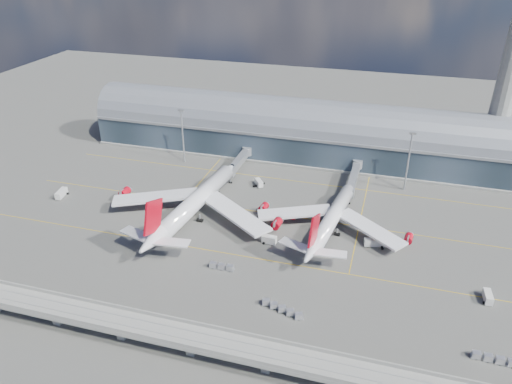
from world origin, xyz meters
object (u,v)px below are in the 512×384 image
(floodlight_mast_left, at_px, (183,135))
(service_truck_0, at_px, (61,193))
(airliner_left, at_px, (193,203))
(service_truck_2, at_px, (375,243))
(airliner_right, at_px, (332,219))
(cargo_train_1, at_px, (282,309))
(floodlight_mast_right, at_px, (408,160))
(cargo_train_2, at_px, (494,359))
(service_truck_3, at_px, (488,297))
(cargo_train_0, at_px, (222,267))
(service_truck_5, at_px, (259,183))
(service_truck_1, at_px, (269,240))
(service_truck_4, at_px, (335,208))

(floodlight_mast_left, distance_m, service_truck_0, 58.71)
(airliner_left, relative_size, service_truck_2, 9.08)
(airliner_right, xyz_separation_m, service_truck_0, (-109.86, -5.04, -3.42))
(airliner_right, bearing_deg, cargo_train_1, -90.88)
(floodlight_mast_right, height_order, cargo_train_2, floodlight_mast_right)
(service_truck_3, height_order, cargo_train_2, service_truck_3)
(floodlight_mast_right, bearing_deg, cargo_train_1, -109.59)
(floodlight_mast_right, distance_m, service_truck_2, 48.70)
(service_truck_2, relative_size, cargo_train_0, 0.94)
(floodlight_mast_left, distance_m, floodlight_mast_right, 100.00)
(service_truck_3, relative_size, cargo_train_1, 0.43)
(airliner_right, height_order, service_truck_0, airliner_right)
(service_truck_2, height_order, cargo_train_2, service_truck_2)
(floodlight_mast_left, distance_m, airliner_left, 52.83)
(floodlight_mast_left, height_order, cargo_train_2, floodlight_mast_left)
(floodlight_mast_left, bearing_deg, service_truck_3, -27.79)
(floodlight_mast_left, distance_m, service_truck_3, 142.60)
(floodlight_mast_right, relative_size, service_truck_5, 4.47)
(service_truck_1, bearing_deg, service_truck_2, -70.90)
(airliner_left, bearing_deg, cargo_train_2, -18.61)
(service_truck_3, xyz_separation_m, cargo_train_0, (-80.45, -7.56, -0.40))
(floodlight_mast_left, xyz_separation_m, floodlight_mast_right, (100.00, 0.00, 0.00))
(floodlight_mast_right, height_order, service_truck_0, floodlight_mast_right)
(service_truck_1, xyz_separation_m, service_truck_4, (18.85, 28.96, -0.21))
(service_truck_0, distance_m, service_truck_1, 90.93)
(airliner_left, distance_m, service_truck_3, 103.48)
(service_truck_5, relative_size, cargo_train_0, 0.69)
(airliner_left, xyz_separation_m, service_truck_3, (101.43, -19.89, -4.86))
(airliner_left, bearing_deg, service_truck_4, 27.17)
(floodlight_mast_right, relative_size, service_truck_2, 3.26)
(airliner_left, height_order, service_truck_4, airliner_left)
(airliner_left, relative_size, cargo_train_1, 5.37)
(floodlight_mast_left, relative_size, floodlight_mast_right, 1.00)
(floodlight_mast_right, bearing_deg, service_truck_1, -128.58)
(service_truck_0, xyz_separation_m, cargo_train_1, (103.13, -41.91, -0.56))
(airliner_left, relative_size, cargo_train_0, 8.56)
(airliner_right, relative_size, service_truck_2, 7.56)
(service_truck_3, height_order, cargo_train_1, service_truck_3)
(service_truck_2, relative_size, service_truck_3, 1.38)
(cargo_train_1, bearing_deg, service_truck_2, -45.98)
(service_truck_1, bearing_deg, cargo_train_0, 155.40)
(cargo_train_0, bearing_deg, service_truck_4, -31.42)
(floodlight_mast_right, relative_size, service_truck_4, 5.43)
(cargo_train_1, bearing_deg, service_truck_0, 50.84)
(service_truck_3, relative_size, cargo_train_2, 0.52)
(airliner_right, distance_m, cargo_train_2, 70.32)
(floodlight_mast_right, distance_m, service_truck_0, 142.58)
(service_truck_3, xyz_separation_m, cargo_train_1, (-56.97, -21.67, -0.45))
(service_truck_1, bearing_deg, floodlight_mast_left, 50.93)
(floodlight_mast_right, relative_size, cargo_train_1, 1.93)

